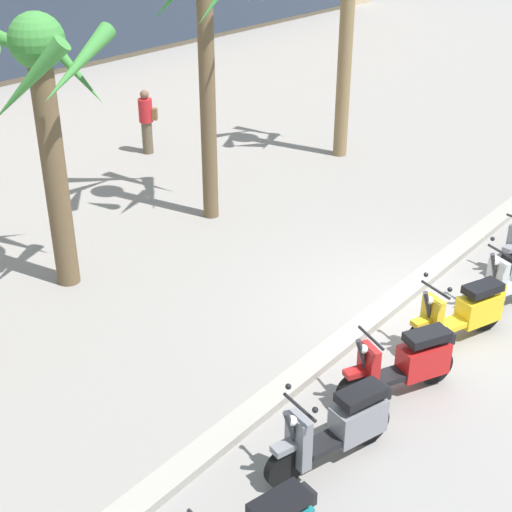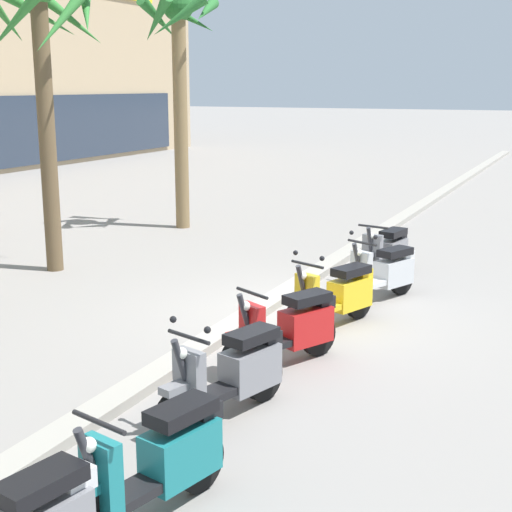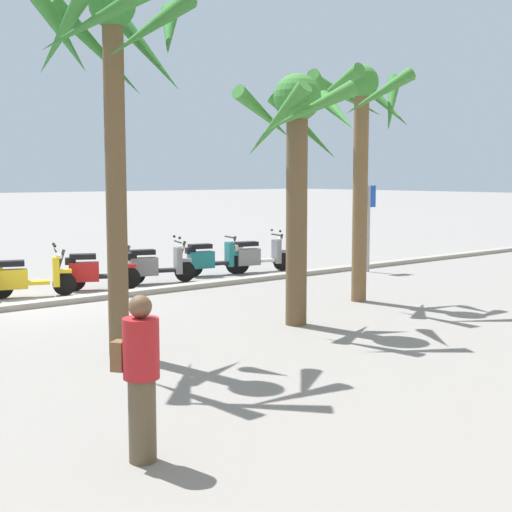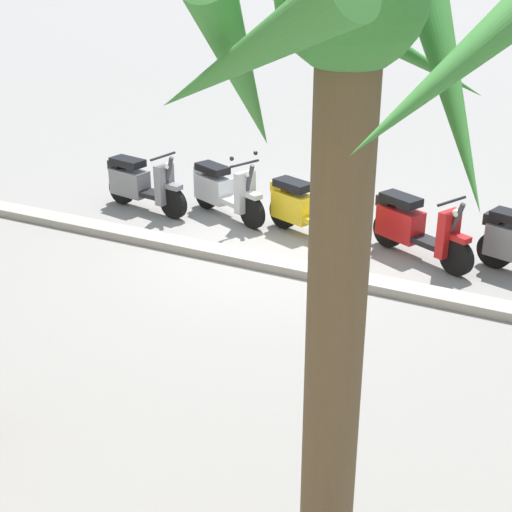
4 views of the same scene
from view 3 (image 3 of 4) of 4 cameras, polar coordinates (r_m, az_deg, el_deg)
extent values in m
plane|color=gray|center=(15.95, -17.46, -3.56)|extent=(200.00, 200.00, 0.00)
cube|color=gray|center=(15.45, -16.73, -3.62)|extent=(60.00, 0.36, 0.12)
cylinder|color=black|center=(20.41, 2.07, -0.42)|extent=(0.53, 0.20, 0.52)
cylinder|color=black|center=(19.78, -1.26, -0.63)|extent=(0.53, 0.20, 0.52)
cube|color=silver|center=(20.10, 0.56, -0.35)|extent=(0.64, 0.39, 0.08)
cube|color=slate|center=(19.86, -0.69, -0.07)|extent=(0.73, 0.45, 0.45)
cube|color=black|center=(19.81, -0.75, 0.97)|extent=(0.65, 0.41, 0.12)
cube|color=slate|center=(20.29, 1.63, 0.36)|extent=(0.20, 0.36, 0.66)
cube|color=slate|center=(20.37, 2.07, 0.39)|extent=(0.35, 0.22, 0.08)
cylinder|color=#333338|center=(20.31, 1.83, 0.79)|extent=(0.29, 0.12, 0.69)
cylinder|color=black|center=(20.24, 1.63, 1.69)|extent=(0.15, 0.56, 0.04)
sphere|color=white|center=(20.30, 1.88, 1.30)|extent=(0.12, 0.12, 0.12)
cube|color=silver|center=(19.70, -1.47, 0.64)|extent=(0.27, 0.24, 0.16)
sphere|color=black|center=(20.43, 1.26, 2.07)|extent=(0.07, 0.07, 0.07)
sphere|color=black|center=(20.02, 1.93, 1.98)|extent=(0.07, 0.07, 0.07)
cylinder|color=black|center=(19.67, -1.64, -0.68)|extent=(0.53, 0.22, 0.52)
cylinder|color=black|center=(19.21, -4.98, -0.87)|extent=(0.53, 0.22, 0.52)
cube|color=black|center=(19.44, -3.16, -0.59)|extent=(0.65, 0.41, 0.08)
cube|color=#197075|center=(19.27, -4.37, -0.30)|extent=(0.74, 0.47, 0.45)
cube|color=black|center=(19.22, -4.44, 0.77)|extent=(0.65, 0.43, 0.12)
cube|color=#197075|center=(19.57, -2.13, 0.14)|extent=(0.22, 0.36, 0.66)
cube|color=#197075|center=(19.64, -1.65, 0.16)|extent=(0.35, 0.23, 0.08)
cylinder|color=#333338|center=(19.58, -1.92, 0.59)|extent=(0.29, 0.13, 0.69)
cylinder|color=black|center=(19.52, -2.13, 1.51)|extent=(0.17, 0.55, 0.04)
sphere|color=white|center=(19.57, -1.86, 1.11)|extent=(0.12, 0.12, 0.12)
cube|color=black|center=(19.13, -5.22, 0.43)|extent=(0.28, 0.25, 0.16)
cylinder|color=black|center=(18.30, -5.63, -1.23)|extent=(0.53, 0.24, 0.52)
cylinder|color=black|center=(17.97, -9.56, -1.43)|extent=(0.53, 0.24, 0.52)
cube|color=black|center=(18.13, -7.43, -1.14)|extent=(0.66, 0.44, 0.08)
cube|color=slate|center=(18.00, -8.89, -0.83)|extent=(0.74, 0.50, 0.45)
cube|color=black|center=(17.95, -8.97, 0.30)|extent=(0.66, 0.46, 0.12)
cube|color=slate|center=(18.21, -6.18, -0.36)|extent=(0.23, 0.37, 0.66)
cube|color=slate|center=(18.26, -5.64, -0.33)|extent=(0.35, 0.24, 0.08)
cylinder|color=#333338|center=(18.22, -5.95, 0.12)|extent=(0.29, 0.15, 0.69)
cylinder|color=black|center=(18.16, -6.20, 1.12)|extent=(0.20, 0.55, 0.04)
sphere|color=white|center=(18.20, -5.90, 0.69)|extent=(0.12, 0.12, 0.12)
cube|color=black|center=(17.90, -9.83, -0.06)|extent=(0.29, 0.26, 0.16)
sphere|color=black|center=(18.38, -6.48, 1.55)|extent=(0.07, 0.07, 0.07)
sphere|color=black|center=(17.92, -6.05, 1.43)|extent=(0.07, 0.07, 0.07)
cylinder|color=black|center=(17.33, -9.97, -1.72)|extent=(0.51, 0.32, 0.52)
cylinder|color=black|center=(17.31, -14.15, -1.83)|extent=(0.51, 0.32, 0.52)
cube|color=black|center=(17.30, -11.89, -1.58)|extent=(0.66, 0.52, 0.08)
cube|color=red|center=(17.28, -13.43, -1.22)|extent=(0.75, 0.59, 0.45)
cube|color=black|center=(17.24, -13.53, -0.04)|extent=(0.67, 0.53, 0.12)
cube|color=red|center=(17.28, -10.58, -0.79)|extent=(0.28, 0.37, 0.66)
cube|color=red|center=(17.29, -9.99, -0.77)|extent=(0.36, 0.28, 0.08)
cylinder|color=#333338|center=(17.27, -10.33, -0.29)|extent=(0.28, 0.19, 0.69)
cylinder|color=black|center=(17.23, -10.61, 0.76)|extent=(0.28, 0.52, 0.04)
sphere|color=white|center=(17.25, -10.27, 0.31)|extent=(0.12, 0.12, 0.12)
cube|color=black|center=(17.25, -14.45, -0.40)|extent=(0.30, 0.29, 0.16)
cylinder|color=black|center=(16.69, -14.89, -2.15)|extent=(0.52, 0.28, 0.52)
cylinder|color=black|center=(16.66, -19.49, -2.31)|extent=(0.52, 0.28, 0.52)
cube|color=gold|center=(16.66, -17.02, -2.02)|extent=(0.66, 0.47, 0.08)
cube|color=gold|center=(16.64, -18.76, -1.74)|extent=(0.75, 0.54, 0.43)
cube|color=black|center=(16.60, -18.87, -0.56)|extent=(0.67, 0.49, 0.12)
cube|color=gold|center=(16.64, -15.54, -1.18)|extent=(0.25, 0.37, 0.66)
cube|color=gold|center=(16.65, -14.92, -1.16)|extent=(0.36, 0.26, 0.08)
cylinder|color=#333338|center=(16.63, -15.28, -0.66)|extent=(0.29, 0.17, 0.69)
cylinder|color=black|center=(16.59, -15.58, 0.43)|extent=(0.23, 0.54, 0.04)
sphere|color=white|center=(16.61, -15.23, -0.04)|extent=(0.12, 0.12, 0.12)
sphere|color=black|center=(16.82, -15.71, 0.91)|extent=(0.07, 0.07, 0.07)
sphere|color=black|center=(16.34, -15.62, 0.76)|extent=(0.07, 0.07, 0.07)
cylinder|color=#939399|center=(20.27, 8.87, 2.13)|extent=(0.09, 0.09, 2.40)
cube|color=#1947B7|center=(20.27, 8.80, 4.68)|extent=(0.60, 0.08, 0.60)
cube|color=white|center=(20.28, 8.77, 4.68)|extent=(0.33, 0.04, 0.33)
cylinder|color=brown|center=(15.39, 8.24, 4.93)|extent=(0.32, 0.32, 4.60)
sphere|color=#3D8438|center=(15.51, 8.37, 13.46)|extent=(0.69, 0.69, 0.69)
cone|color=#3D8438|center=(14.97, 6.10, 13.00)|extent=(0.42, 1.69, 0.86)
cone|color=#3D8438|center=(14.83, 9.64, 12.52)|extent=(1.59, 0.83, 1.09)
cone|color=#3D8438|center=(15.39, 10.65, 11.69)|extent=(1.32, 1.04, 1.36)
cone|color=#3D8438|center=(15.93, 10.12, 11.78)|extent=(0.37, 1.53, 1.23)
cone|color=#3D8438|center=(16.18, 7.34, 12.27)|extent=(1.60, 0.97, 0.97)
cone|color=#3D8438|center=(15.75, 5.63, 12.57)|extent=(1.63, 0.91, 0.90)
cylinder|color=brown|center=(10.77, -11.01, 5.60)|extent=(0.30, 0.30, 5.09)
sphere|color=#337A33|center=(11.04, -11.30, 18.92)|extent=(0.67, 0.67, 0.67)
cone|color=#337A33|center=(10.57, -14.86, 17.02)|extent=(0.41, 1.68, 1.29)
cone|color=#337A33|center=(10.18, -12.10, 18.02)|extent=(1.55, 1.30, 1.12)
cone|color=#337A33|center=(10.40, -8.31, 17.50)|extent=(1.72, 0.66, 1.24)
cone|color=#337A33|center=(10.91, -6.90, 17.20)|extent=(1.21, 1.59, 1.17)
cone|color=#337A33|center=(11.39, -8.71, 15.80)|extent=(0.66, 1.54, 1.48)
cone|color=#337A33|center=(11.56, -12.37, 15.63)|extent=(1.56, 0.52, 1.47)
cone|color=#337A33|center=(11.30, -15.14, 16.67)|extent=(1.54, 1.30, 1.16)
cylinder|color=brown|center=(12.81, 3.23, 3.41)|extent=(0.38, 0.38, 4.02)
sphere|color=#3D8438|center=(12.86, 3.28, 12.39)|extent=(0.83, 0.83, 0.83)
cone|color=#3D8438|center=(12.34, 1.58, 10.55)|extent=(0.55, 1.43, 1.31)
cone|color=#3D8438|center=(12.14, 4.36, 11.54)|extent=(1.57, 0.93, 0.96)
cone|color=#3D8438|center=(13.09, 6.45, 11.21)|extent=(0.92, 1.58, 0.93)
cone|color=#3D8438|center=(13.39, 3.82, 10.12)|extent=(1.01, 1.28, 1.34)
cone|color=#3D8438|center=(13.29, 0.71, 11.05)|extent=(1.62, 0.56, 0.98)
cylinder|color=brown|center=(6.97, -8.97, -12.67)|extent=(0.26, 0.26, 0.80)
cylinder|color=#B21E23|center=(6.78, -9.07, -7.21)|extent=(0.34, 0.34, 0.57)
sphere|color=brown|center=(6.70, -9.13, -3.96)|extent=(0.22, 0.22, 0.22)
cube|color=brown|center=(6.89, -10.74, -7.75)|extent=(0.20, 0.19, 0.28)
camera|label=1|loc=(24.31, -0.61, 14.62)|focal=51.43mm
camera|label=2|loc=(24.36, 0.87, 8.03)|focal=51.77mm
camera|label=4|loc=(11.56, 22.32, 14.16)|focal=51.87mm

